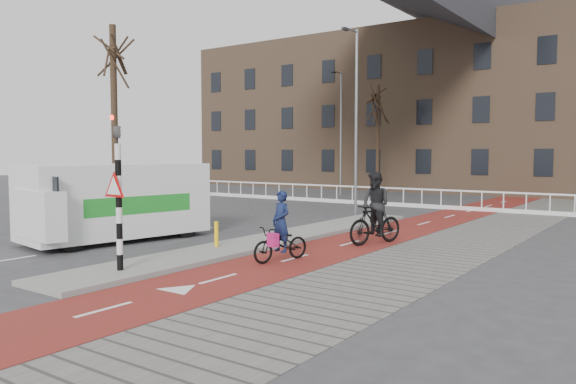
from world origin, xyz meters
The scene contains 15 objects.
ground centered at (0.00, 0.00, 0.00)m, with size 120.00×120.00×0.00m, color #38383A.
bike_lane centered at (1.50, 10.00, 0.01)m, with size 2.50×60.00×0.01m, color maroon.
sidewalk centered at (4.30, 10.00, 0.01)m, with size 3.00×60.00×0.01m, color slate.
curb_island centered at (-0.70, 4.00, 0.06)m, with size 1.80×16.00×0.12m, color gray.
traffic_signal centered at (-0.60, -2.02, 1.99)m, with size 0.80×0.80×3.68m.
bollard centered at (-1.00, 1.66, 0.48)m, with size 0.12×0.12×0.72m, color yellow.
cyclist_near centered at (1.45, 1.43, 0.62)m, with size 1.02×1.82×1.82m.
cyclist_far centered at (2.20, 5.31, 0.92)m, with size 1.26×2.17×2.21m.
van centered at (-4.86, 1.21, 1.28)m, with size 3.19×5.97×2.44m.
railing centered at (-5.00, 17.00, 0.31)m, with size 28.00×0.10×0.99m.
townhouse_row centered at (-3.00, 32.00, 7.81)m, with size 46.00×10.00×15.90m.
tree_left centered at (-12.67, 7.22, 4.44)m, with size 0.31×0.31×8.88m, color black.
tree_mid centered at (-6.82, 23.73, 3.63)m, with size 0.22×0.22×7.26m, color black.
streetlight_near centered at (-1.81, 11.45, 4.02)m, with size 0.12×0.12×8.04m, color slate.
streetlight_left centered at (-8.76, 22.22, 4.05)m, with size 0.12×0.12×8.09m, color slate.
Camera 1 is at (9.84, -10.12, 2.79)m, focal length 35.00 mm.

